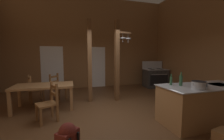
% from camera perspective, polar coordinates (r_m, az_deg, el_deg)
% --- Properties ---
extents(ground_plane, '(8.62, 8.36, 0.10)m').
position_cam_1_polar(ground_plane, '(4.07, -1.16, -18.54)').
color(ground_plane, brown).
extents(wall_back, '(8.62, 0.14, 4.50)m').
position_cam_1_polar(wall_back, '(7.52, -9.04, 10.44)').
color(wall_back, brown).
rests_on(wall_back, ground_plane).
extents(glazed_door_back_left, '(1.00, 0.01, 2.05)m').
position_cam_1_polar(glazed_door_back_left, '(7.42, -22.41, 0.68)').
color(glazed_door_back_left, white).
rests_on(glazed_door_back_left, ground_plane).
extents(glazed_panel_back_right, '(0.84, 0.01, 2.05)m').
position_cam_1_polar(glazed_panel_back_right, '(7.50, -5.86, 1.13)').
color(glazed_panel_back_right, white).
rests_on(glazed_panel_back_right, ground_plane).
extents(kitchen_island, '(2.17, 0.98, 0.91)m').
position_cam_1_polar(kitchen_island, '(4.24, 32.27, -11.17)').
color(kitchen_island, '#9E7044').
rests_on(kitchen_island, ground_plane).
extents(stove_range, '(1.20, 0.90, 1.32)m').
position_cam_1_polar(stove_range, '(7.82, 16.61, -2.90)').
color(stove_range, '#323232').
rests_on(stove_range, ground_plane).
extents(support_post_with_pot_rack, '(0.63, 0.25, 2.85)m').
position_cam_1_polar(support_post_with_pot_rack, '(5.16, 2.24, 4.49)').
color(support_post_with_pot_rack, brown).
rests_on(support_post_with_pot_rack, ground_plane).
extents(support_post_center, '(0.14, 0.14, 2.85)m').
position_cam_1_polar(support_post_center, '(5.09, -8.82, 3.44)').
color(support_post_center, brown).
rests_on(support_post_center, ground_plane).
extents(dining_table, '(1.71, 0.92, 0.74)m').
position_cam_1_polar(dining_table, '(4.88, -25.15, -6.29)').
color(dining_table, '#9E7044').
rests_on(dining_table, ground_plane).
extents(ladderback_chair_near_window, '(0.58, 0.58, 0.95)m').
position_cam_1_polar(ladderback_chair_near_window, '(4.00, -23.57, -11.77)').
color(ladderback_chair_near_window, brown).
rests_on(ladderback_chair_near_window, ground_plane).
extents(ladderback_chair_by_post, '(0.57, 0.57, 0.95)m').
position_cam_1_polar(ladderback_chair_by_post, '(5.78, -28.16, -6.64)').
color(ladderback_chair_by_post, brown).
rests_on(ladderback_chair_by_post, ground_plane).
extents(ladderback_chair_at_table_end, '(0.62, 0.62, 0.95)m').
position_cam_1_polar(ladderback_chair_at_table_end, '(5.76, -20.73, -6.37)').
color(ladderback_chair_at_table_end, brown).
rests_on(ladderback_chair_at_table_end, ground_plane).
extents(stockpot_on_counter, '(0.35, 0.28, 0.17)m').
position_cam_1_polar(stockpot_on_counter, '(3.61, 30.87, -5.10)').
color(stockpot_on_counter, '#A8AAB2').
rests_on(stockpot_on_counter, kitchen_island).
extents(mixing_bowl_on_counter, '(0.21, 0.21, 0.07)m').
position_cam_1_polar(mixing_bowl_on_counter, '(3.96, 31.93, -4.98)').
color(mixing_bowl_on_counter, slate).
rests_on(mixing_bowl_on_counter, kitchen_island).
extents(bottle_tall_on_counter, '(0.06, 0.06, 0.27)m').
position_cam_1_polar(bottle_tall_on_counter, '(3.79, 22.17, -3.87)').
color(bottle_tall_on_counter, '#2D5638').
rests_on(bottle_tall_on_counter, kitchen_island).
extents(bottle_short_on_counter, '(0.08, 0.08, 0.33)m').
position_cam_1_polar(bottle_short_on_counter, '(3.80, 25.46, -3.66)').
color(bottle_short_on_counter, '#2D5638').
rests_on(bottle_short_on_counter, kitchen_island).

